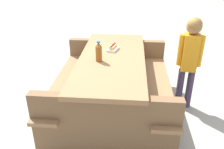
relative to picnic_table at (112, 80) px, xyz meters
name	(u,v)px	position (x,y,z in m)	size (l,w,h in m)	color
ground_plane	(112,110)	(0.00, 0.00, -0.44)	(30.00, 30.00, 0.00)	gray
picnic_table	(112,80)	(0.00, 0.00, 0.00)	(1.96, 1.62, 0.75)	olive
soda_bottle	(99,52)	(-0.11, 0.15, 0.41)	(0.07, 0.07, 0.24)	brown
hotdog_tray	(113,48)	(0.23, -0.02, 0.34)	(0.21, 0.17, 0.08)	white
child_in_coat	(190,53)	(0.07, -0.95, 0.32)	(0.20, 0.29, 1.19)	#3F334C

